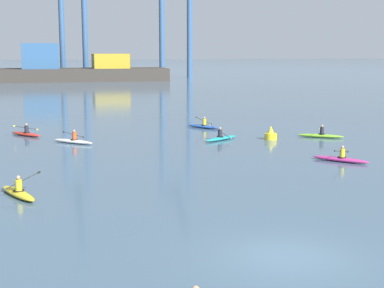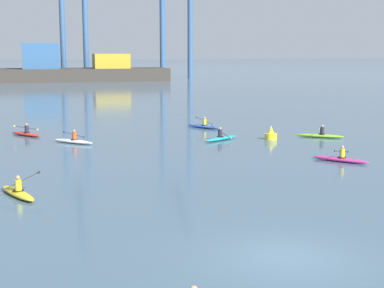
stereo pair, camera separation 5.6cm
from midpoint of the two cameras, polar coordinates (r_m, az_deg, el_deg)
name	(u,v)px [view 2 (the right image)]	position (r m, az deg, el deg)	size (l,w,h in m)	color
ground_plane	(286,257)	(18.79, 9.29, -10.88)	(800.00, 800.00, 0.00)	#425B70
container_barge	(39,70)	(125.33, -14.75, 7.06)	(52.14, 11.43, 7.80)	#38332D
channel_buoy	(271,135)	(42.60, 7.75, 0.93)	(0.90, 0.90, 1.00)	yellow
kayak_magenta	(340,159)	(34.91, 14.36, -1.40)	(2.67, 2.97, 0.95)	#C13384
kayak_red	(26,134)	(45.80, -15.88, 0.99)	(2.56, 3.05, 0.95)	red
kayak_teal	(221,138)	(41.95, 2.87, 0.61)	(3.14, 2.42, 1.08)	teal
kayak_yellow	(18,192)	(27.03, -16.62, -4.55)	(2.01, 3.35, 1.04)	yellow
kayak_lime	(321,135)	(44.21, 12.52, 0.85)	(3.15, 2.41, 0.95)	#7ABC2D
kayak_blue	(204,126)	(48.43, 1.18, 1.77)	(2.46, 3.12, 1.07)	#2856B2
kayak_white	(73,141)	(41.35, -11.48, 0.32)	(2.87, 2.78, 1.00)	silver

